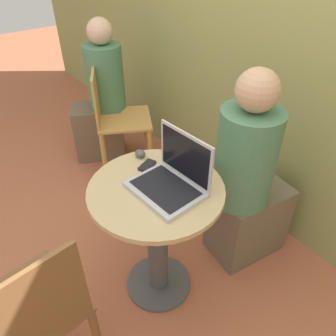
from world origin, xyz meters
TOP-DOWN VIEW (x-y plane):
  - ground_plane at (0.00, 0.00)m, footprint 12.00×12.00m
  - back_wall at (0.00, 0.94)m, footprint 7.00×0.05m
  - round_table at (0.00, 0.00)m, footprint 0.62×0.62m
  - laptop at (0.04, 0.06)m, footprint 0.33×0.26m
  - cell_phone at (-0.15, 0.06)m, footprint 0.08×0.10m
  - computer_mouse at (-0.24, 0.08)m, footprint 0.06×0.05m
  - chair_empty at (0.09, -0.65)m, footprint 0.45×0.45m
  - person_seated at (0.09, 0.54)m, footprint 0.34×0.48m
  - chair_background at (-1.11, 0.41)m, footprint 0.54×0.54m
  - person_background at (-1.36, 0.42)m, footprint 0.43×0.48m

SIDE VIEW (x-z plane):
  - ground_plane at x=0.00m, z-range 0.00..0.00m
  - chair_background at x=-1.11m, z-range 0.03..0.87m
  - chair_empty at x=0.09m, z-range 0.03..0.89m
  - round_table at x=0.00m, z-range 0.12..0.84m
  - person_background at x=-1.36m, z-range -0.09..1.05m
  - person_seated at x=0.09m, z-range -0.09..1.10m
  - cell_phone at x=-0.15m, z-range 0.73..0.74m
  - computer_mouse at x=-0.24m, z-range 0.73..0.76m
  - laptop at x=0.04m, z-range 0.65..0.90m
  - back_wall at x=0.00m, z-range 0.00..2.60m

